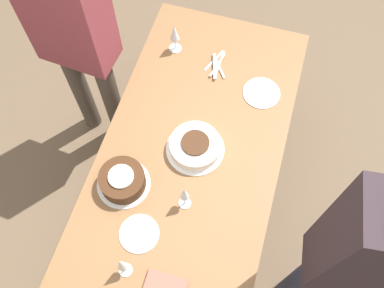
% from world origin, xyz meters
% --- Properties ---
extents(ground_plane, '(12.00, 12.00, 0.00)m').
position_xyz_m(ground_plane, '(0.00, 0.00, 0.00)').
color(ground_plane, brown).
extents(dining_table, '(1.77, 0.89, 0.75)m').
position_xyz_m(dining_table, '(0.00, 0.00, 0.65)').
color(dining_table, brown).
rests_on(dining_table, ground_plane).
extents(cake_center_white, '(0.29, 0.29, 0.08)m').
position_xyz_m(cake_center_white, '(0.00, 0.02, 0.79)').
color(cake_center_white, white).
rests_on(cake_center_white, dining_table).
extents(cake_front_chocolate, '(0.26, 0.26, 0.10)m').
position_xyz_m(cake_front_chocolate, '(0.27, -0.26, 0.80)').
color(cake_front_chocolate, white).
rests_on(cake_front_chocolate, dining_table).
extents(wine_glass_near, '(0.06, 0.06, 0.19)m').
position_xyz_m(wine_glass_near, '(0.65, -0.11, 0.88)').
color(wine_glass_near, silver).
rests_on(wine_glass_near, dining_table).
extents(wine_glass_far, '(0.06, 0.06, 0.19)m').
position_xyz_m(wine_glass_far, '(0.29, 0.05, 0.88)').
color(wine_glass_far, silver).
rests_on(wine_glass_far, dining_table).
extents(wine_glass_extra, '(0.07, 0.07, 0.19)m').
position_xyz_m(wine_glass_extra, '(-0.58, -0.27, 0.88)').
color(wine_glass_extra, silver).
rests_on(wine_glass_extra, dining_table).
extents(dessert_plate_left, '(0.20, 0.20, 0.01)m').
position_xyz_m(dessert_plate_left, '(-0.42, 0.26, 0.76)').
color(dessert_plate_left, silver).
rests_on(dessert_plate_left, dining_table).
extents(dessert_plate_right, '(0.18, 0.18, 0.01)m').
position_xyz_m(dessert_plate_right, '(0.48, -0.11, 0.76)').
color(dessert_plate_right, silver).
rests_on(dessert_plate_right, dining_table).
extents(fork_pile, '(0.21, 0.13, 0.02)m').
position_xyz_m(fork_pile, '(-0.53, -0.01, 0.76)').
color(fork_pile, silver).
rests_on(fork_pile, dining_table).
extents(person_cutting, '(0.25, 0.42, 1.68)m').
position_xyz_m(person_cutting, '(-0.35, -0.73, 1.02)').
color(person_cutting, '#4C4238').
rests_on(person_cutting, ground_plane).
extents(person_watching, '(0.26, 0.42, 1.77)m').
position_xyz_m(person_watching, '(0.40, 0.80, 1.08)').
color(person_watching, '#2D334C').
rests_on(person_watching, ground_plane).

